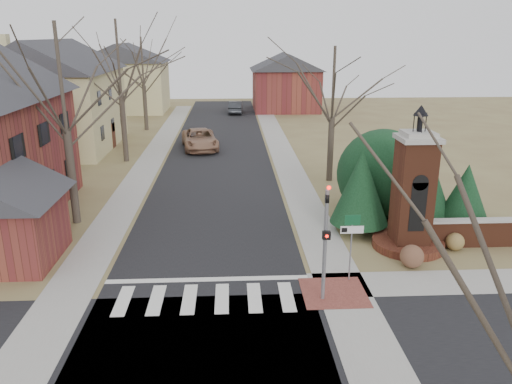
{
  "coord_description": "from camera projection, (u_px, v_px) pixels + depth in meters",
  "views": [
    {
      "loc": [
        1.02,
        -15.54,
        9.32
      ],
      "look_at": [
        2.12,
        6.0,
        2.44
      ],
      "focal_mm": 35.0,
      "sensor_mm": 36.0,
      "label": 1
    }
  ],
  "objects": [
    {
      "name": "dry_shrub_right",
      "position": [
        455.0,
        242.0,
        22.36
      ],
      "size": [
        0.81,
        0.81,
        0.81
      ],
      "primitive_type": "sphere",
      "color": "olive",
      "rests_on": "ground"
    },
    {
      "name": "main_street",
      "position": [
        218.0,
        160.0,
        38.5
      ],
      "size": [
        8.0,
        70.0,
        0.01
      ],
      "primitive_type": "cube",
      "color": "black",
      "rests_on": "ground"
    },
    {
      "name": "distant_car",
      "position": [
        236.0,
        107.0,
        60.72
      ],
      "size": [
        1.8,
        4.61,
        1.5
      ],
      "primitive_type": "imported",
      "rotation": [
        0.0,
        0.0,
        3.09
      ],
      "color": "#2D2F33",
      "rests_on": "ground"
    },
    {
      "name": "house_distant_right",
      "position": [
        286.0,
        81.0,
        62.52
      ],
      "size": [
        8.8,
        8.8,
        7.3
      ],
      "color": "brown",
      "rests_on": "ground"
    },
    {
      "name": "bare_tree_1",
      "position": [
        118.0,
        52.0,
        35.73
      ],
      "size": [
        8.4,
        8.4,
        11.64
      ],
      "color": "#473D33",
      "rests_on": "ground"
    },
    {
      "name": "brick_garden_wall",
      "position": [
        505.0,
        232.0,
        22.78
      ],
      "size": [
        7.5,
        0.5,
        1.3
      ],
      "color": "#5E2D1B",
      "rests_on": "ground"
    },
    {
      "name": "brick_gate_monument",
      "position": [
        412.0,
        202.0,
        22.1
      ],
      "size": [
        3.2,
        3.2,
        6.47
      ],
      "color": "#5E2D1B",
      "rests_on": "ground"
    },
    {
      "name": "house_distant_left",
      "position": [
        124.0,
        77.0,
        61.37
      ],
      "size": [
        10.8,
        8.8,
        8.53
      ],
      "color": "#BFB77F",
      "rests_on": "ground"
    },
    {
      "name": "evergreen_mid",
      "position": [
        420.0,
        173.0,
        25.09
      ],
      "size": [
        3.4,
        3.4,
        4.7
      ],
      "color": "#473D33",
      "rests_on": "ground"
    },
    {
      "name": "sidewalk_right_main",
      "position": [
        285.0,
        159.0,
        38.75
      ],
      "size": [
        2.0,
        60.0,
        0.02
      ],
      "primitive_type": "cube",
      "color": "gray",
      "rests_on": "ground"
    },
    {
      "name": "traffic_signal_pole",
      "position": [
        326.0,
        234.0,
        17.54
      ],
      "size": [
        0.28,
        0.41,
        4.5
      ],
      "color": "slate",
      "rests_on": "ground"
    },
    {
      "name": "sidewalk_left",
      "position": [
        150.0,
        161.0,
        38.25
      ],
      "size": [
        2.0,
        60.0,
        0.02
      ],
      "primitive_type": "cube",
      "color": "gray",
      "rests_on": "ground"
    },
    {
      "name": "sign_post",
      "position": [
        352.0,
        235.0,
        19.14
      ],
      "size": [
        0.9,
        0.07,
        2.75
      ],
      "color": "slate",
      "rests_on": "ground"
    },
    {
      "name": "evergreen_far",
      "position": [
        466.0,
        192.0,
        24.45
      ],
      "size": [
        2.4,
        2.4,
        3.3
      ],
      "color": "#473D33",
      "rests_on": "ground"
    },
    {
      "name": "bare_tree_3",
      "position": [
        334.0,
        78.0,
        31.13
      ],
      "size": [
        7.0,
        7.0,
        9.7
      ],
      "color": "#473D33",
      "rests_on": "ground"
    },
    {
      "name": "bare_tree_0",
      "position": [
        59.0,
        70.0,
        23.46
      ],
      "size": [
        8.05,
        8.05,
        11.15
      ],
      "color": "#473D33",
      "rests_on": "ground"
    },
    {
      "name": "dry_shrub_left",
      "position": [
        412.0,
        256.0,
        20.68
      ],
      "size": [
        0.98,
        0.98,
        0.98
      ],
      "primitive_type": "sphere",
      "color": "brown",
      "rests_on": "ground"
    },
    {
      "name": "cross_street",
      "position": [
        200.0,
        364.0,
        14.71
      ],
      "size": [
        120.0,
        8.0,
        0.01
      ],
      "primitive_type": "cube",
      "color": "black",
      "rests_on": "ground"
    },
    {
      "name": "pickup_truck",
      "position": [
        200.0,
        139.0,
        41.89
      ],
      "size": [
        3.59,
        6.28,
        1.65
      ],
      "primitive_type": "imported",
      "rotation": [
        0.0,
        0.0,
        0.15
      ],
      "color": "#996E53",
      "rests_on": "ground"
    },
    {
      "name": "bare_tree_2",
      "position": [
        142.0,
        58.0,
        48.38
      ],
      "size": [
        7.35,
        7.35,
        10.19
      ],
      "color": "#473D33",
      "rests_on": "ground"
    },
    {
      "name": "house_stucco_left",
      "position": [
        55.0,
        93.0,
        41.21
      ],
      "size": [
        9.8,
        12.8,
        9.28
      ],
      "color": "#BFB77F",
      "rests_on": "ground"
    },
    {
      "name": "evergreen_mass",
      "position": [
        383.0,
        171.0,
        26.32
      ],
      "size": [
        4.8,
        4.8,
        4.8
      ],
      "primitive_type": "sphere",
      "color": "black",
      "rests_on": "ground"
    },
    {
      "name": "crosswalk_zone",
      "position": [
        206.0,
        299.0,
        18.33
      ],
      "size": [
        8.0,
        2.2,
        0.02
      ],
      "primitive_type": "cube",
      "color": "silver",
      "rests_on": "ground"
    },
    {
      "name": "ground",
      "position": [
        205.0,
        310.0,
        17.57
      ],
      "size": [
        120.0,
        120.0,
        0.0
      ],
      "primitive_type": "plane",
      "color": "brown",
      "rests_on": "ground"
    },
    {
      "name": "curb_apron",
      "position": [
        334.0,
        293.0,
        18.75
      ],
      "size": [
        2.4,
        2.4,
        0.02
      ],
      "primitive_type": "cube",
      "color": "brown",
      "rests_on": "ground"
    },
    {
      "name": "evergreen_near",
      "position": [
        361.0,
        187.0,
        23.88
      ],
      "size": [
        2.8,
        2.8,
        4.1
      ],
      "color": "#473D33",
      "rests_on": "ground"
    },
    {
      "name": "stop_bar",
      "position": [
        207.0,
        280.0,
        19.75
      ],
      "size": [
        8.0,
        0.35,
        0.02
      ],
      "primitive_type": "cube",
      "color": "silver",
      "rests_on": "ground"
    },
    {
      "name": "garage_left",
      "position": [
        3.0,
        212.0,
        20.75
      ],
      "size": [
        4.8,
        4.8,
        4.29
      ],
      "color": "brown",
      "rests_on": "ground"
    }
  ]
}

